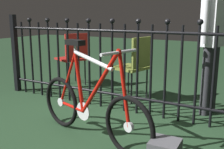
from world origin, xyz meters
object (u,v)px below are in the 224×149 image
object	(u,v)px
chair_olive	(135,63)
person_visitor	(213,33)
bicycle	(90,106)
chair_red	(73,55)

from	to	relation	value
chair_olive	person_visitor	bearing A→B (deg)	-2.54
bicycle	person_visitor	xyz separation A→B (m)	(0.81, 1.28, 0.62)
chair_red	chair_olive	distance (m)	1.21
person_visitor	chair_olive	bearing A→B (deg)	177.46
bicycle	chair_red	size ratio (longest dim) A/B	1.64
bicycle	chair_red	distance (m)	2.06
person_visitor	chair_red	bearing A→B (deg)	173.58
chair_olive	bicycle	bearing A→B (deg)	-82.81
chair_red	person_visitor	xyz separation A→B (m)	(2.18, -0.24, 0.43)
bicycle	chair_olive	world-z (taller)	bicycle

